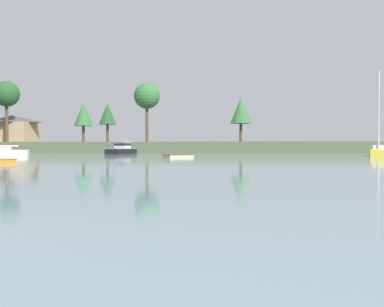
{
  "coord_description": "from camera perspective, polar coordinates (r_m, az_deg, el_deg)",
  "views": [
    {
      "loc": [
        5.64,
        -5.5,
        1.43
      ],
      "look_at": [
        1.09,
        39.76,
        0.57
      ],
      "focal_mm": 44.66,
      "sensor_mm": 36.0,
      "label": 1
    }
  ],
  "objects": [
    {
      "name": "sailboat_yellow",
      "position": [
        61.53,
        21.36,
        -0.09
      ],
      "size": [
        3.77,
        8.16,
        10.75
      ],
      "color": "gold",
      "rests_on": "ground"
    },
    {
      "name": "shore_tree_center_right",
      "position": [
        109.45,
        -12.85,
        4.53
      ],
      "size": [
        4.16,
        4.16,
        8.76
      ],
      "color": "brown",
      "rests_on": "far_shore_bank"
    },
    {
      "name": "shore_tree_far_left",
      "position": [
        106.79,
        5.85,
        5.04
      ],
      "size": [
        4.58,
        4.58,
        9.78
      ],
      "color": "brown",
      "rests_on": "far_shore_bank"
    },
    {
      "name": "shore_tree_right_mid",
      "position": [
        105.52,
        -5.4,
        6.81
      ],
      "size": [
        5.68,
        5.68,
        13.01
      ],
      "color": "brown",
      "rests_on": "far_shore_bank"
    },
    {
      "name": "shore_tree_left",
      "position": [
        105.2,
        -21.27,
        6.57
      ],
      "size": [
        5.24,
        5.24,
        12.48
      ],
      "color": "brown",
      "rests_on": "far_shore_bank"
    },
    {
      "name": "cottage_eastern",
      "position": [
        111.55,
        -20.67,
        2.83
      ],
      "size": [
        10.16,
        9.61,
        5.92
      ],
      "color": "tan",
      "rests_on": "far_shore_bank"
    },
    {
      "name": "sailboat_white",
      "position": [
        66.26,
        -21.63,
        -0.05
      ],
      "size": [
        6.44,
        3.0,
        9.71
      ],
      "color": "white",
      "rests_on": "ground"
    },
    {
      "name": "dinghy_sand",
      "position": [
        51.19,
        -1.63,
        -0.37
      ],
      "size": [
        3.35,
        3.36,
        0.53
      ],
      "color": "tan",
      "rests_on": "ground"
    },
    {
      "name": "far_shore_bank",
      "position": [
        104.97,
        2.67,
        0.82
      ],
      "size": [
        197.7,
        52.96,
        1.91
      ],
      "primitive_type": "cube",
      "color": "#4C563D",
      "rests_on": "ground"
    },
    {
      "name": "cruiser_black",
      "position": [
        73.46,
        -8.17,
        0.3
      ],
      "size": [
        3.86,
        7.15,
        3.4
      ],
      "color": "black",
      "rests_on": "ground"
    },
    {
      "name": "shore_tree_center_left",
      "position": [
        92.61,
        -10.06,
        4.63
      ],
      "size": [
        3.26,
        3.26,
        7.35
      ],
      "color": "brown",
      "rests_on": "far_shore_bank"
    }
  ]
}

